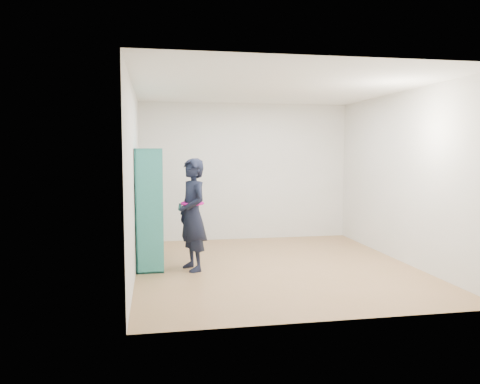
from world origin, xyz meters
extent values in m
plane|color=olive|center=(0.00, 0.00, 0.00)|extent=(4.50, 4.50, 0.00)
plane|color=white|center=(0.00, 0.00, 2.60)|extent=(4.50, 4.50, 0.00)
cube|color=silver|center=(-2.00, 0.00, 1.30)|extent=(0.02, 4.50, 2.60)
cube|color=silver|center=(2.00, 0.00, 1.30)|extent=(0.02, 4.50, 2.60)
cube|color=silver|center=(0.00, 2.25, 1.30)|extent=(4.00, 0.02, 2.60)
cube|color=silver|center=(0.00, -2.25, 1.30)|extent=(4.00, 0.02, 2.60)
cube|color=#287D73|center=(-1.80, -0.08, 0.87)|extent=(0.38, 0.03, 1.73)
cube|color=#287D73|center=(-1.80, 1.19, 0.87)|extent=(0.38, 0.03, 1.73)
cube|color=#287D73|center=(-1.80, 0.56, 0.01)|extent=(0.38, 1.30, 0.03)
cube|color=#287D73|center=(-1.80, 0.56, 1.72)|extent=(0.38, 1.30, 0.03)
cube|color=#287D73|center=(-1.98, 0.56, 0.87)|extent=(0.03, 1.30, 1.73)
cube|color=#287D73|center=(-1.80, 0.35, 0.87)|extent=(0.35, 0.03, 1.68)
cube|color=#287D73|center=(-1.80, 0.76, 0.87)|extent=(0.35, 0.03, 1.68)
cube|color=#287D73|center=(-1.80, 0.56, 0.45)|extent=(0.35, 1.25, 0.03)
cube|color=#287D73|center=(-1.80, 0.56, 0.87)|extent=(0.35, 1.25, 0.03)
cube|color=#287D73|center=(-1.80, 0.56, 1.29)|extent=(0.35, 1.25, 0.03)
cube|color=beige|center=(-1.78, 0.13, 0.07)|extent=(0.24, 0.15, 0.06)
cube|color=black|center=(-1.77, 0.08, 0.58)|extent=(0.19, 0.17, 0.25)
cube|color=maroon|center=(-1.77, 0.08, 1.03)|extent=(0.19, 0.17, 0.31)
cube|color=silver|center=(-1.78, 0.13, 1.34)|extent=(0.24, 0.15, 0.09)
cube|color=navy|center=(-1.77, 0.49, 0.16)|extent=(0.19, 0.17, 0.25)
cube|color=brown|center=(-1.77, 0.49, 0.62)|extent=(0.19, 0.17, 0.31)
cube|color=#BFB28C|center=(-1.78, 0.55, 0.93)|extent=(0.24, 0.15, 0.09)
cube|color=#26594C|center=(-1.77, 0.49, 1.41)|extent=(0.19, 0.17, 0.22)
cube|color=beige|center=(-1.77, 0.91, 0.18)|extent=(0.19, 0.17, 0.27)
cube|color=black|center=(-1.78, 0.96, 0.49)|extent=(0.24, 0.15, 0.06)
cube|color=maroon|center=(-1.77, 0.91, 1.02)|extent=(0.19, 0.17, 0.28)
cube|color=silver|center=(-1.77, 0.91, 1.45)|extent=(0.19, 0.17, 0.31)
imported|color=black|center=(-1.20, 0.03, 0.80)|extent=(0.55, 0.68, 1.60)
torus|color=#B10D80|center=(-1.20, 0.03, 0.96)|extent=(0.42, 0.42, 0.04)
cube|color=silver|center=(-1.38, 0.07, 0.90)|extent=(0.05, 0.08, 0.12)
cube|color=black|center=(-1.38, 0.07, 0.90)|extent=(0.05, 0.08, 0.12)
camera|label=1|loc=(-1.72, -6.56, 1.69)|focal=35.00mm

